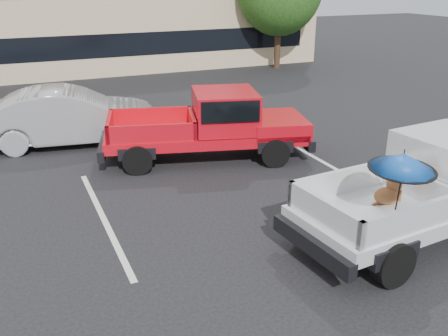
{
  "coord_description": "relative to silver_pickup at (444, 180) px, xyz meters",
  "views": [
    {
      "loc": [
        -4.45,
        -7.34,
        4.65
      ],
      "look_at": [
        -0.95,
        0.55,
        1.3
      ],
      "focal_mm": 40.0,
      "sensor_mm": 36.0,
      "label": 1
    }
  ],
  "objects": [
    {
      "name": "red_pickup",
      "position": [
        -2.22,
        5.51,
        -0.05
      ],
      "size": [
        5.84,
        3.3,
        1.82
      ],
      "rotation": [
        0.0,
        0.0,
        -0.27
      ],
      "color": "black",
      "rests_on": "ground"
    },
    {
      "name": "ground",
      "position": [
        -2.84,
        1.11,
        -1.05
      ],
      "size": [
        90.0,
        90.0,
        0.0
      ],
      "primitive_type": "plane",
      "color": "black",
      "rests_on": "ground"
    },
    {
      "name": "silver_pickup",
      "position": [
        0.0,
        0.0,
        0.0
      ],
      "size": [
        5.84,
        2.49,
        2.06
      ],
      "rotation": [
        0.0,
        0.0,
        0.09
      ],
      "color": "black",
      "rests_on": "ground"
    },
    {
      "name": "stripe_left",
      "position": [
        -5.84,
        3.11,
        -1.05
      ],
      "size": [
        0.12,
        5.0,
        0.01
      ],
      "primitive_type": "cube",
      "color": "silver",
      "rests_on": "ground"
    },
    {
      "name": "motel_building",
      "position": [
        -0.84,
        22.1,
        2.15
      ],
      "size": [
        20.4,
        8.4,
        6.3
      ],
      "color": "tan",
      "rests_on": "ground"
    },
    {
      "name": "stripe_right",
      "position": [
        0.16,
        3.11,
        -1.05
      ],
      "size": [
        0.12,
        5.0,
        0.01
      ],
      "primitive_type": "cube",
      "color": "silver",
      "rests_on": "ground"
    },
    {
      "name": "silver_sedan",
      "position": [
        -5.67,
        8.37,
        -0.23
      ],
      "size": [
        5.21,
        2.47,
        1.65
      ],
      "primitive_type": "imported",
      "rotation": [
        0.0,
        0.0,
        1.42
      ],
      "color": "#A4A6AB",
      "rests_on": "ground"
    }
  ]
}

